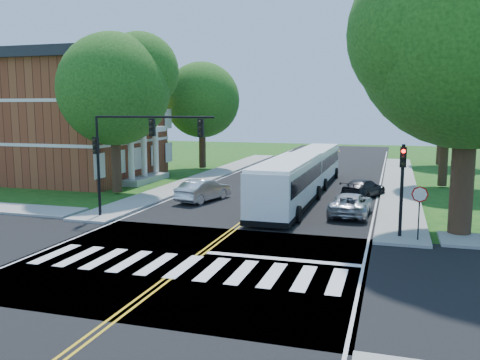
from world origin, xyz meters
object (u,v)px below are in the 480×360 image
at_px(bus_follow, 316,165).
at_px(hatchback, 203,190).
at_px(signal_nw, 134,142).
at_px(bus_lead, 288,183).
at_px(dark_sedan, 363,188).
at_px(signal_ne, 402,178).
at_px(suv, 351,204).

height_order(bus_follow, hatchback, bus_follow).
distance_m(signal_nw, hatchback, 7.68).
distance_m(bus_lead, dark_sedan, 7.13).
height_order(bus_lead, bus_follow, bus_lead).
bearing_deg(bus_lead, hatchback, -9.66).
bearing_deg(dark_sedan, signal_nw, 64.74).
height_order(signal_nw, bus_follow, signal_nw).
distance_m(hatchback, dark_sedan, 11.21).
xyz_separation_m(signal_ne, dark_sedan, (-2.37, 11.22, -2.31)).
xyz_separation_m(bus_lead, dark_sedan, (4.23, 5.65, -0.98)).
bearing_deg(hatchback, dark_sedan, -142.06).
bearing_deg(bus_lead, suv, 169.27).
height_order(signal_ne, bus_follow, signal_ne).
height_order(signal_ne, bus_lead, signal_ne).
relative_size(bus_follow, suv, 2.40).
xyz_separation_m(hatchback, dark_sedan, (10.21, 4.62, -0.10)).
relative_size(signal_ne, suv, 0.93).
bearing_deg(hatchback, signal_nw, 91.04).
distance_m(signal_nw, dark_sedan, 16.63).
xyz_separation_m(signal_nw, bus_follow, (7.48, 16.88, -2.82)).
bearing_deg(bus_lead, bus_follow, -90.02).
height_order(bus_follow, suv, bus_follow).
xyz_separation_m(bus_lead, bus_follow, (0.02, 11.31, -0.07)).
xyz_separation_m(bus_follow, hatchback, (-6.01, -10.28, -0.80)).
bearing_deg(signal_nw, suv, 23.07).
bearing_deg(suv, dark_sedan, -91.06).
bearing_deg(suv, signal_ne, 121.32).
xyz_separation_m(signal_ne, suv, (-2.71, 4.82, -2.29)).
height_order(bus_lead, dark_sedan, bus_lead).
height_order(signal_nw, dark_sedan, signal_nw).
relative_size(signal_nw, suv, 1.51).
bearing_deg(bus_follow, dark_sedan, 126.97).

